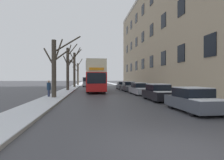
{
  "coord_description": "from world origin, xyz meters",
  "views": [
    {
      "loc": [
        -2.41,
        -4.45,
        1.93
      ],
      "look_at": [
        0.34,
        16.78,
        1.78
      ],
      "focal_mm": 28.0,
      "sensor_mm": 36.0,
      "label": 1
    }
  ],
  "objects_px": {
    "bare_tree_left_1": "(68,67)",
    "oncoming_van": "(87,81)",
    "parked_car_4": "(122,86)",
    "parked_car_0": "(193,100)",
    "parked_car_1": "(158,93)",
    "bare_tree_left_0": "(55,66)",
    "bare_tree_left_2": "(74,69)",
    "double_decker_bus": "(95,75)",
    "parked_car_2": "(139,89)",
    "pedestrian_left_sidewalk": "(49,88)",
    "bare_tree_left_3": "(78,73)",
    "parked_car_3": "(129,87)"
  },
  "relations": [
    {
      "from": "bare_tree_left_2",
      "to": "parked_car_3",
      "type": "xyz_separation_m",
      "value": [
        9.34,
        -11.86,
        -3.4
      ]
    },
    {
      "from": "bare_tree_left_2",
      "to": "parked_car_2",
      "type": "bearing_deg",
      "value": -62.24
    },
    {
      "from": "parked_car_0",
      "to": "parked_car_4",
      "type": "bearing_deg",
      "value": 90.0
    },
    {
      "from": "pedestrian_left_sidewalk",
      "to": "parked_car_0",
      "type": "bearing_deg",
      "value": 53.09
    },
    {
      "from": "pedestrian_left_sidewalk",
      "to": "oncoming_van",
      "type": "bearing_deg",
      "value": 175.66
    },
    {
      "from": "bare_tree_left_0",
      "to": "parked_car_0",
      "type": "relative_size",
      "value": 1.66
    },
    {
      "from": "bare_tree_left_1",
      "to": "parked_car_3",
      "type": "height_order",
      "value": "bare_tree_left_1"
    },
    {
      "from": "oncoming_van",
      "to": "parked_car_1",
      "type": "bearing_deg",
      "value": -77.31
    },
    {
      "from": "bare_tree_left_3",
      "to": "double_decker_bus",
      "type": "relative_size",
      "value": 0.69
    },
    {
      "from": "parked_car_1",
      "to": "pedestrian_left_sidewalk",
      "type": "distance_m",
      "value": 10.62
    },
    {
      "from": "parked_car_0",
      "to": "oncoming_van",
      "type": "bearing_deg",
      "value": 100.83
    },
    {
      "from": "double_decker_bus",
      "to": "parked_car_3",
      "type": "height_order",
      "value": "double_decker_bus"
    },
    {
      "from": "parked_car_3",
      "to": "oncoming_van",
      "type": "height_order",
      "value": "oncoming_van"
    },
    {
      "from": "parked_car_0",
      "to": "parked_car_1",
      "type": "relative_size",
      "value": 0.98
    },
    {
      "from": "parked_car_0",
      "to": "parked_car_4",
      "type": "relative_size",
      "value": 0.91
    },
    {
      "from": "parked_car_0",
      "to": "pedestrian_left_sidewalk",
      "type": "relative_size",
      "value": 2.21
    },
    {
      "from": "bare_tree_left_1",
      "to": "oncoming_van",
      "type": "height_order",
      "value": "bare_tree_left_1"
    },
    {
      "from": "parked_car_4",
      "to": "bare_tree_left_1",
      "type": "bearing_deg",
      "value": -157.03
    },
    {
      "from": "bare_tree_left_0",
      "to": "bare_tree_left_2",
      "type": "distance_m",
      "value": 21.13
    },
    {
      "from": "bare_tree_left_0",
      "to": "parked_car_1",
      "type": "distance_m",
      "value": 10.07
    },
    {
      "from": "bare_tree_left_0",
      "to": "double_decker_bus",
      "type": "relative_size",
      "value": 0.59
    },
    {
      "from": "bare_tree_left_3",
      "to": "parked_car_3",
      "type": "xyz_separation_m",
      "value": [
        9.34,
        -23.51,
        -2.9
      ]
    },
    {
      "from": "bare_tree_left_2",
      "to": "double_decker_bus",
      "type": "bearing_deg",
      "value": -70.91
    },
    {
      "from": "bare_tree_left_3",
      "to": "parked_car_1",
      "type": "relative_size",
      "value": 1.89
    },
    {
      "from": "double_decker_bus",
      "to": "oncoming_van",
      "type": "height_order",
      "value": "double_decker_bus"
    },
    {
      "from": "parked_car_0",
      "to": "parked_car_2",
      "type": "xyz_separation_m",
      "value": [
        0.0,
        11.25,
        0.01
      ]
    },
    {
      "from": "parked_car_4",
      "to": "parked_car_2",
      "type": "bearing_deg",
      "value": -90.0
    },
    {
      "from": "bare_tree_left_2",
      "to": "bare_tree_left_3",
      "type": "relative_size",
      "value": 1.15
    },
    {
      "from": "bare_tree_left_2",
      "to": "parked_car_4",
      "type": "xyz_separation_m",
      "value": [
        9.34,
        -6.53,
        -3.43
      ]
    },
    {
      "from": "bare_tree_left_2",
      "to": "parked_car_2",
      "type": "distance_m",
      "value": 20.36
    },
    {
      "from": "bare_tree_left_1",
      "to": "bare_tree_left_0",
      "type": "bearing_deg",
      "value": -90.04
    },
    {
      "from": "bare_tree_left_3",
      "to": "parked_car_2",
      "type": "distance_m",
      "value": 31.0
    },
    {
      "from": "parked_car_2",
      "to": "double_decker_bus",
      "type": "bearing_deg",
      "value": 131.72
    },
    {
      "from": "bare_tree_left_1",
      "to": "parked_car_2",
      "type": "distance_m",
      "value": 12.26
    },
    {
      "from": "bare_tree_left_2",
      "to": "parked_car_2",
      "type": "xyz_separation_m",
      "value": [
        9.34,
        -17.76,
        -3.43
      ]
    },
    {
      "from": "parked_car_0",
      "to": "parked_car_3",
      "type": "bearing_deg",
      "value": 90.0
    },
    {
      "from": "bare_tree_left_1",
      "to": "bare_tree_left_2",
      "type": "height_order",
      "value": "bare_tree_left_2"
    },
    {
      "from": "oncoming_van",
      "to": "pedestrian_left_sidewalk",
      "type": "xyz_separation_m",
      "value": [
        -3.43,
        -26.45,
        -0.29
      ]
    },
    {
      "from": "bare_tree_left_0",
      "to": "bare_tree_left_1",
      "type": "relative_size",
      "value": 0.85
    },
    {
      "from": "bare_tree_left_2",
      "to": "parked_car_4",
      "type": "height_order",
      "value": "bare_tree_left_2"
    },
    {
      "from": "bare_tree_left_0",
      "to": "parked_car_4",
      "type": "height_order",
      "value": "bare_tree_left_0"
    },
    {
      "from": "parked_car_4",
      "to": "parked_car_3",
      "type": "bearing_deg",
      "value": -90.0
    },
    {
      "from": "pedestrian_left_sidewalk",
      "to": "bare_tree_left_3",
      "type": "bearing_deg",
      "value": -178.32
    },
    {
      "from": "parked_car_2",
      "to": "bare_tree_left_2",
      "type": "bearing_deg",
      "value": 117.76
    },
    {
      "from": "bare_tree_left_2",
      "to": "parked_car_0",
      "type": "distance_m",
      "value": 30.67
    },
    {
      "from": "bare_tree_left_2",
      "to": "bare_tree_left_3",
      "type": "distance_m",
      "value": 11.67
    },
    {
      "from": "parked_car_3",
      "to": "pedestrian_left_sidewalk",
      "type": "bearing_deg",
      "value": -139.38
    },
    {
      "from": "bare_tree_left_3",
      "to": "double_decker_bus",
      "type": "xyz_separation_m",
      "value": [
        4.11,
        -23.55,
        -1.1
      ]
    },
    {
      "from": "double_decker_bus",
      "to": "parked_car_0",
      "type": "xyz_separation_m",
      "value": [
        5.23,
        -17.12,
        -1.83
      ]
    },
    {
      "from": "parked_car_0",
      "to": "parked_car_2",
      "type": "height_order",
      "value": "parked_car_2"
    }
  ]
}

